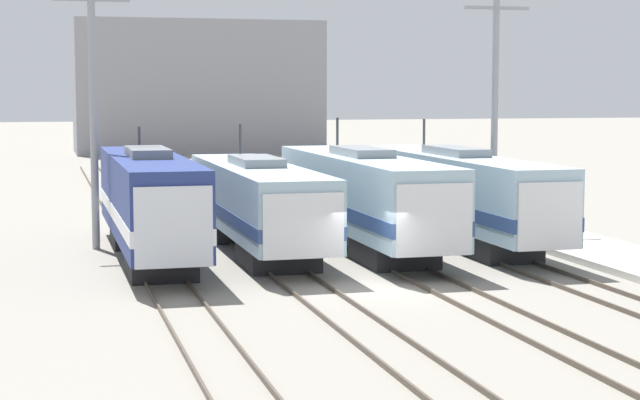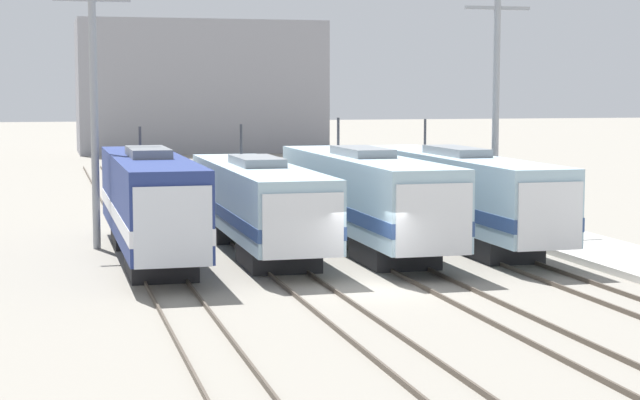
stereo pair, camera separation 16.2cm
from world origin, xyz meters
name	(u,v)px [view 1 (the left image)]	position (x,y,z in m)	size (l,w,h in m)	color
ground_plane	(376,289)	(0.00, 0.00, 0.00)	(400.00, 400.00, 0.00)	gray
rail_pair_far_left	(176,297)	(-6.71, 0.00, 0.07)	(1.51, 120.00, 0.15)	#4C4238
rail_pair_center_left	(312,290)	(-2.24, 0.00, 0.07)	(1.51, 120.00, 0.15)	#4C4238
rail_pair_center_right	(439,284)	(2.24, 0.00, 0.07)	(1.51, 120.00, 0.15)	#4C4238
rail_pair_far_right	(558,278)	(6.71, 0.00, 0.07)	(1.51, 120.00, 0.15)	#4C4238
locomotive_far_left	(150,204)	(-6.71, 7.87, 2.26)	(2.78, 16.21, 5.11)	black
locomotive_center_left	(259,204)	(-2.24, 8.71, 2.04)	(3.11, 16.18, 5.16)	#232326
locomotive_center_right	(365,198)	(2.24, 8.61, 2.19)	(3.05, 17.21, 5.41)	#232326
locomotive_far_right	(459,194)	(6.71, 9.26, 2.15)	(2.76, 18.06, 5.30)	#232326
catenary_tower_left	(93,102)	(-8.60, 11.73, 6.16)	(3.15, 0.32, 11.76)	gray
catenary_tower_right	(495,101)	(9.41, 11.73, 6.16)	(3.15, 0.32, 11.76)	gray
depot_building	(197,87)	(5.88, 81.88, 6.99)	(26.05, 10.89, 13.99)	gray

